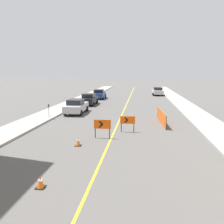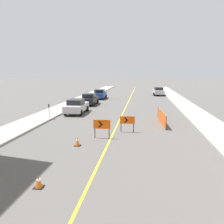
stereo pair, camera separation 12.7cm
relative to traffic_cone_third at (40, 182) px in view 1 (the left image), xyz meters
name	(u,v)px [view 1 (the left image)]	position (x,y,z in m)	size (l,w,h in m)	color
lane_stripe	(126,105)	(1.92, 22.13, -0.23)	(0.12, 72.33, 0.01)	gold
sidewalk_left	(71,104)	(-5.94, 22.13, -0.16)	(2.79, 72.33, 0.16)	#9E998E
sidewalk_right	(185,106)	(9.79, 22.13, -0.16)	(2.79, 72.33, 0.16)	#9E998E
traffic_cone_third	(40,182)	(0.00, 0.00, 0.00)	(0.37, 0.37, 0.48)	black
traffic_cone_fourth	(78,142)	(0.08, 5.06, 0.03)	(0.37, 0.37, 0.55)	black
arrow_barricade_primary	(102,125)	(1.31, 6.81, 0.71)	(1.18, 0.09, 1.32)	#EF560C
arrow_barricade_secondary	(128,121)	(2.94, 8.61, 0.65)	(1.13, 0.15, 1.23)	#EF560C
safety_mesh_fence	(161,117)	(5.77, 11.84, 0.33)	(0.38, 4.56, 1.13)	#EF560C
parked_car_curb_near	(76,106)	(-3.15, 15.49, 0.56)	(1.94, 4.33, 1.59)	#B7B7BC
parked_car_curb_mid	(89,99)	(-3.24, 21.90, 0.56)	(1.94, 4.34, 1.59)	black
parked_car_curb_far	(99,94)	(-3.15, 28.91, 0.56)	(1.98, 4.37, 1.59)	navy
parked_car_opposite_side	(158,91)	(7.13, 35.83, 0.56)	(2.03, 4.39, 1.59)	#B7B7BC
parking_meter_far_curb	(49,108)	(-4.90, 12.19, 0.86)	(0.12, 0.11, 1.34)	#4C4C51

